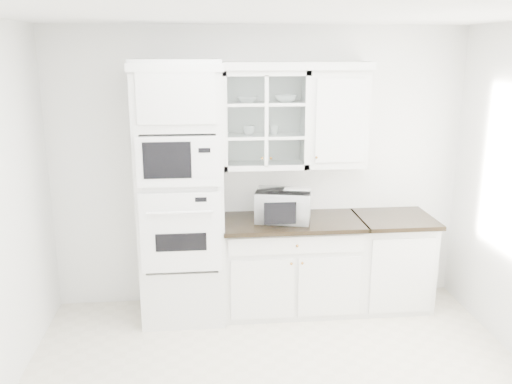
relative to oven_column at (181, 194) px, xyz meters
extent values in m
cube|color=white|center=(0.75, 0.32, 0.15)|extent=(4.00, 0.02, 2.70)
cube|color=white|center=(0.75, -1.42, 1.49)|extent=(4.00, 3.50, 0.02)
cube|color=silver|center=(0.00, 0.01, 0.00)|extent=(0.76, 0.65, 2.40)
cube|color=white|center=(0.00, -0.33, -0.26)|extent=(0.70, 0.03, 0.72)
cube|color=black|center=(0.00, -0.35, -0.34)|extent=(0.44, 0.01, 0.16)
cube|color=white|center=(0.00, -0.33, 0.37)|extent=(0.70, 0.03, 0.43)
cube|color=black|center=(-0.09, -0.35, 0.39)|extent=(0.40, 0.01, 0.31)
cube|color=silver|center=(1.03, 0.03, -0.76)|extent=(1.30, 0.60, 0.88)
cube|color=black|center=(1.03, 0.00, -0.30)|extent=(1.32, 0.67, 0.04)
cube|color=silver|center=(2.03, 0.03, -0.76)|extent=(0.70, 0.60, 0.88)
cube|color=black|center=(2.03, 0.00, -0.30)|extent=(0.72, 0.67, 0.04)
cube|color=silver|center=(0.78, 0.17, 0.65)|extent=(0.80, 0.33, 0.90)
cube|color=silver|center=(0.78, 0.17, 0.50)|extent=(0.74, 0.29, 0.02)
cube|color=silver|center=(0.78, 0.17, 0.80)|extent=(0.74, 0.29, 0.02)
cube|color=silver|center=(1.46, 0.17, 0.65)|extent=(0.55, 0.33, 0.90)
cube|color=white|center=(0.68, 0.14, 1.14)|extent=(2.14, 0.38, 0.07)
imported|color=white|center=(0.94, 0.01, -0.13)|extent=(0.58, 0.52, 0.29)
imported|color=white|center=(0.62, 0.18, 0.83)|extent=(0.21, 0.21, 0.05)
imported|color=white|center=(0.98, 0.18, 0.84)|extent=(0.24, 0.24, 0.07)
imported|color=white|center=(0.64, 0.18, 0.55)|extent=(0.14, 0.14, 0.09)
imported|color=white|center=(0.87, 0.17, 0.55)|extent=(0.10, 0.10, 0.09)
camera|label=1|loc=(0.22, -4.81, 1.28)|focal=38.00mm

